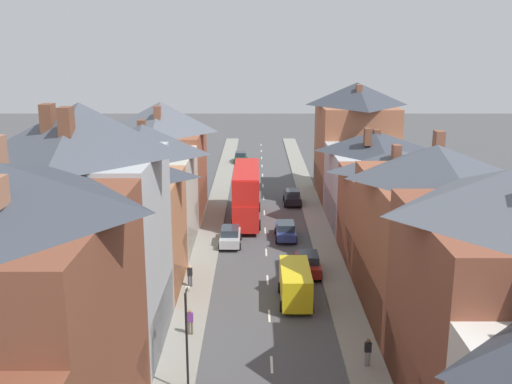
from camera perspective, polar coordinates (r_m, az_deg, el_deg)
name	(u,v)px	position (r m, az deg, el deg)	size (l,w,h in m)	color
pavement_left	(211,223)	(58.23, -4.26, -3.01)	(2.20, 104.00, 0.14)	gray
pavement_right	(317,223)	(58.38, 5.79, -3.00)	(2.20, 104.00, 0.14)	gray
centre_line_dashes	(264,230)	(56.19, 0.80, -3.68)	(0.14, 97.80, 0.01)	silver
terrace_row_left	(99,237)	(37.00, -14.72, -4.15)	(8.00, 59.38, 14.13)	brown
terrace_row_right	(424,225)	(40.61, 15.72, -3.01)	(8.00, 67.82, 12.88)	#935138
double_decker_bus_lead	(245,193)	(58.45, -1.01, -0.11)	(2.74, 10.80, 5.30)	red
car_near_blue	(229,236)	(52.06, -2.55, -4.20)	(1.90, 4.24, 1.65)	#B7BABF
car_near_silver	(240,157)	(87.30, -1.56, 3.33)	(1.90, 3.86, 1.65)	#144728
car_parked_left_a	(247,188)	(68.70, -0.87, 0.34)	(1.90, 4.50, 1.60)	gray
car_parked_right_a	(285,230)	(53.69, 2.76, -3.67)	(1.90, 4.23, 1.58)	navy
car_mid_black	(292,197)	(65.05, 3.41, -0.46)	(1.90, 4.04, 1.66)	black
car_mid_white	(307,263)	(45.95, 4.90, -6.78)	(1.90, 4.10, 1.66)	maroon
delivery_van	(294,283)	(40.99, 3.68, -8.66)	(2.20, 5.20, 2.41)	yellow
pedestrian_near_right	(367,351)	(33.86, 10.53, -14.63)	(0.36, 0.22, 1.61)	gray
pedestrian_mid_left	(189,321)	(36.72, -6.37, -12.07)	(0.36, 0.22, 1.61)	brown
pedestrian_mid_right	(189,275)	(43.39, -6.40, -7.83)	(0.36, 0.22, 1.61)	#3D4256
street_lamp	(186,335)	(30.35, -6.67, -13.34)	(0.20, 1.12, 5.50)	black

